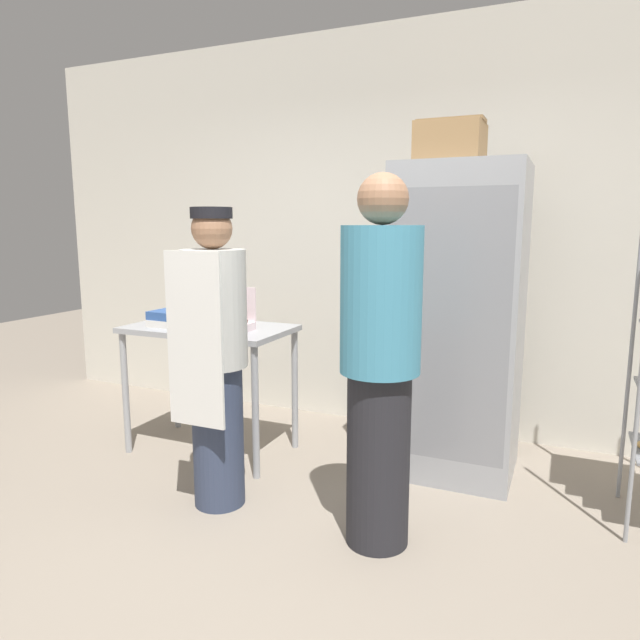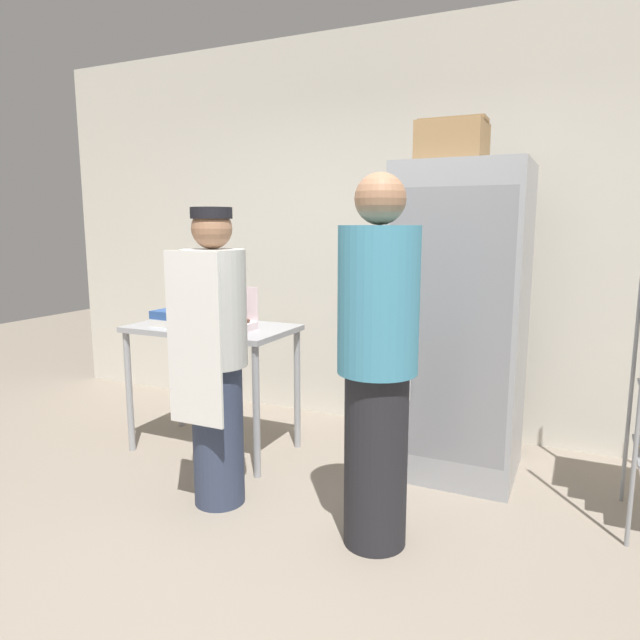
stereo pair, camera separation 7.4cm
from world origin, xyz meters
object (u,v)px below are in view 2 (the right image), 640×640
at_px(blender_pitcher, 235,306).
at_px(binder_stack, 180,318).
at_px(person_customer, 377,363).
at_px(cardboard_storage_box, 452,142).
at_px(person_baker, 215,355).
at_px(refrigerator, 459,323).
at_px(donut_box, 233,323).

xyz_separation_m(blender_pitcher, binder_stack, (-0.26, -0.27, -0.06)).
bearing_deg(person_customer, blender_pitcher, 147.72).
height_order(cardboard_storage_box, person_customer, cardboard_storage_box).
distance_m(blender_pitcher, person_baker, 0.95).
height_order(blender_pitcher, cardboard_storage_box, cardboard_storage_box).
bearing_deg(refrigerator, person_baker, -138.05).
distance_m(blender_pitcher, person_customer, 1.60).
relative_size(refrigerator, person_customer, 1.07).
bearing_deg(cardboard_storage_box, donut_box, -163.50).
relative_size(refrigerator, donut_box, 6.96).
bearing_deg(person_baker, refrigerator, 41.95).
relative_size(donut_box, cardboard_storage_box, 0.72).
distance_m(refrigerator, person_customer, 1.03).
xyz_separation_m(donut_box, binder_stack, (-0.43, 0.00, 0.00)).
height_order(blender_pitcher, binder_stack, blender_pitcher).
height_order(refrigerator, cardboard_storage_box, cardboard_storage_box).
xyz_separation_m(blender_pitcher, person_customer, (1.35, -0.85, -0.08)).
bearing_deg(refrigerator, person_customer, -99.68).
height_order(refrigerator, person_baker, refrigerator).
xyz_separation_m(cardboard_storage_box, person_baker, (-1.03, -0.94, -1.17)).
xyz_separation_m(refrigerator, binder_stack, (-1.79, -0.43, -0.03)).
height_order(cardboard_storage_box, person_baker, cardboard_storage_box).
relative_size(donut_box, blender_pitcher, 1.06).
distance_m(binder_stack, person_customer, 1.72).
bearing_deg(person_baker, blender_pitcher, 116.79).
bearing_deg(person_baker, binder_stack, 140.47).
distance_m(cardboard_storage_box, person_customer, 1.47).
distance_m(refrigerator, person_baker, 1.49).
relative_size(blender_pitcher, cardboard_storage_box, 0.68).
relative_size(cardboard_storage_box, person_customer, 0.21).
bearing_deg(blender_pitcher, refrigerator, 5.84).
bearing_deg(cardboard_storage_box, person_baker, -137.69).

